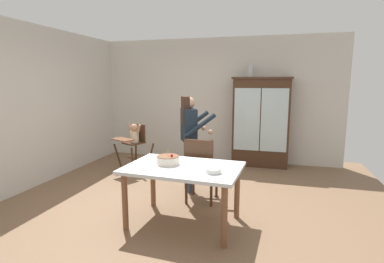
% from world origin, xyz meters
% --- Properties ---
extents(ground_plane, '(6.24, 6.24, 0.00)m').
position_xyz_m(ground_plane, '(0.00, 0.00, 0.00)').
color(ground_plane, brown).
extents(wall_back, '(5.32, 0.06, 2.70)m').
position_xyz_m(wall_back, '(0.00, 2.63, 1.35)').
color(wall_back, beige).
rests_on(wall_back, ground_plane).
extents(wall_left, '(0.06, 5.32, 2.70)m').
position_xyz_m(wall_left, '(-2.63, 0.00, 1.35)').
color(wall_left, beige).
rests_on(wall_left, ground_plane).
extents(china_cabinet, '(1.19, 0.48, 1.85)m').
position_xyz_m(china_cabinet, '(0.98, 2.37, 0.93)').
color(china_cabinet, '#422819').
rests_on(china_cabinet, ground_plane).
extents(ceramic_vase, '(0.13, 0.13, 0.27)m').
position_xyz_m(ceramic_vase, '(0.74, 2.37, 1.97)').
color(ceramic_vase, '#B2B7B2').
rests_on(ceramic_vase, china_cabinet).
extents(high_chair_with_toddler, '(0.76, 0.83, 0.95)m').
position_xyz_m(high_chair_with_toddler, '(-1.38, 1.27, 0.65)').
color(high_chair_with_toddler, '#422819').
rests_on(high_chair_with_toddler, ground_plane).
extents(adult_person, '(0.66, 0.65, 1.53)m').
position_xyz_m(adult_person, '(-0.04, 0.54, 0.97)').
color(adult_person, '#33425B').
rests_on(adult_person, ground_plane).
extents(dining_table, '(1.43, 1.00, 0.74)m').
position_xyz_m(dining_table, '(0.22, -0.60, 0.64)').
color(dining_table, silver).
rests_on(dining_table, ground_plane).
extents(birthday_cake, '(0.28, 0.28, 0.19)m').
position_xyz_m(birthday_cake, '(0.01, -0.56, 0.79)').
color(birthday_cake, beige).
rests_on(birthday_cake, dining_table).
extents(serving_bowl, '(0.18, 0.18, 0.05)m').
position_xyz_m(serving_bowl, '(0.62, -0.76, 0.77)').
color(serving_bowl, silver).
rests_on(serving_bowl, dining_table).
extents(dining_chair_far_side, '(0.45, 0.45, 0.96)m').
position_xyz_m(dining_chair_far_side, '(0.26, 0.08, 0.56)').
color(dining_chair_far_side, '#422819').
rests_on(dining_chair_far_side, ground_plane).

